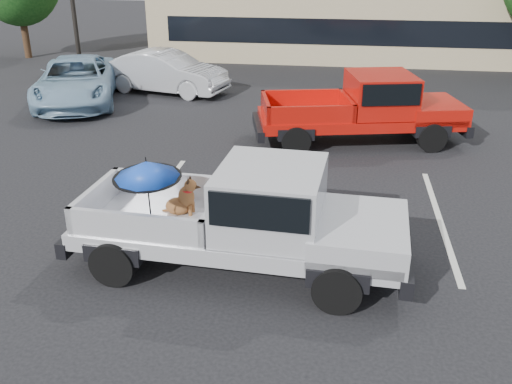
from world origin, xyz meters
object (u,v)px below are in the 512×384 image
Objects in this scene: silver_pickup at (256,214)px; red_pickup at (373,105)px; silver_sedan at (166,72)px; blue_suv at (77,81)px.

silver_pickup reaches higher than red_pickup.
silver_sedan is (-7.25, 4.59, -0.28)m from red_pickup.
silver_sedan is 3.19m from blue_suv.
blue_suv is (-2.59, -1.86, 0.01)m from silver_sedan.
red_pickup is 10.22m from blue_suv.
silver_sedan is at bearing 134.91° from red_pickup.
red_pickup reaches higher than silver_sedan.
red_pickup is 1.11× the size of blue_suv.
blue_suv is at bearing 139.72° from silver_sedan.
red_pickup is 8.59m from silver_sedan.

